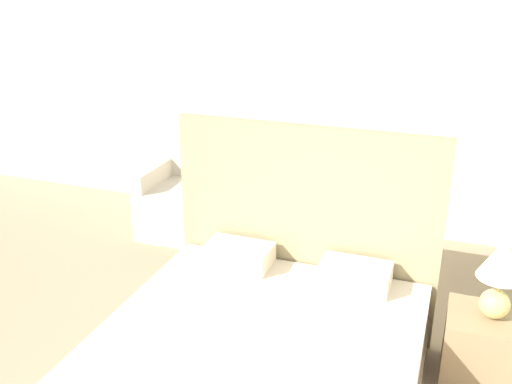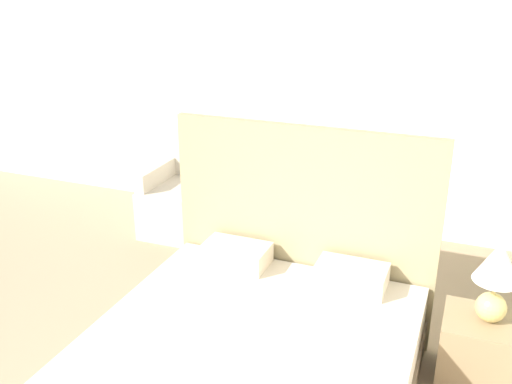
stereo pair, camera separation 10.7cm
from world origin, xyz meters
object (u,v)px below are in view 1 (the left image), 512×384
nightstand (492,350)px  table_lamp (501,270)px  bed (252,373)px  armchair_near_window_right (265,215)px  armchair_near_window_left (179,202)px  side_table (219,213)px

nightstand → table_lamp: table_lamp is taller
bed → table_lamp: bearing=32.1°
nightstand → table_lamp: size_ratio=1.10×
armchair_near_window_right → nightstand: armchair_near_window_right is taller
armchair_near_window_left → nightstand: (2.77, -1.29, -0.06)m
table_lamp → side_table: bearing=151.4°
nightstand → side_table: bearing=151.5°
armchair_near_window_right → side_table: (-0.43, -0.03, -0.04)m
armchair_near_window_right → table_lamp: bearing=-35.9°
armchair_near_window_left → side_table: 0.44m
bed → armchair_near_window_right: 2.15m
nightstand → table_lamp: (-0.03, 0.01, 0.54)m
armchair_near_window_right → table_lamp: 2.32m
bed → table_lamp: 1.51m
armchair_near_window_right → nightstand: (1.90, -1.29, -0.06)m
bed → side_table: (-1.09, 2.02, -0.03)m
bed → side_table: bed is taller
armchair_near_window_left → nightstand: 3.06m
side_table → armchair_near_window_left: bearing=176.4°
nightstand → table_lamp: 0.54m
table_lamp → side_table: (-2.30, 1.26, -0.51)m
table_lamp → bed: bearing=-147.9°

